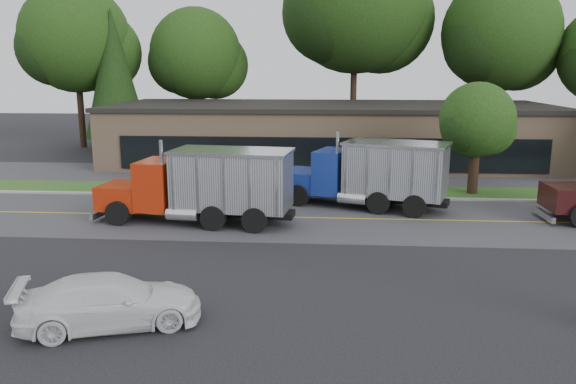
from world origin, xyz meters
The scene contains 16 objects.
ground centered at (0.00, 0.00, 0.00)m, with size 140.00×140.00×0.00m, color #2C2C31.
road centered at (0.00, 9.00, 0.00)m, with size 60.00×8.00×0.02m, color #4D4D52.
center_line centered at (0.00, 9.00, 0.00)m, with size 60.00×0.12×0.01m, color gold.
curb centered at (0.00, 13.20, 0.00)m, with size 60.00×0.30×0.12m, color #9E9E99.
grass_verge centered at (0.00, 15.00, 0.00)m, with size 60.00×3.40×0.03m, color #2B561D.
far_parking centered at (0.00, 20.00, 0.00)m, with size 60.00×7.00×0.02m, color #4D4D52.
strip_mall centered at (2.00, 26.00, 2.00)m, with size 32.00×12.00×4.00m, color tan.
tree_far_a centered at (-19.85, 32.12, 9.00)m, with size 9.88×9.30×14.10m.
tree_far_b centered at (-9.87, 34.10, 7.78)m, with size 8.55×8.05×12.20m.
tree_far_c centered at (4.20, 34.16, 12.03)m, with size 13.21×12.43×18.84m.
tree_far_d centered at (16.16, 33.12, 9.34)m, with size 10.26×9.65×14.63m.
evergreen_left centered at (-16.00, 30.00, 6.50)m, with size 5.20×5.20×11.83m.
tree_verge centered at (10.07, 15.05, 3.94)m, with size 4.34×4.08×6.19m.
dump_truck_red centered at (-3.52, 7.81, 1.81)m, with size 9.06×3.55×3.36m.
dump_truck_blue centered at (4.13, 11.24, 1.81)m, with size 8.62×5.02×3.36m.
rally_car centered at (-3.89, -2.68, 0.70)m, with size 1.97×4.84×1.40m, color white.
Camera 1 is at (1.96, -16.46, 6.84)m, focal length 35.00 mm.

